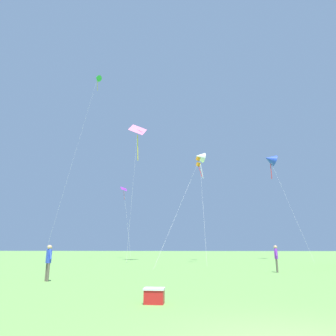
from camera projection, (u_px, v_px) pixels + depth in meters
The scene contains 9 objects.
kite_pink_low at pixel (138, 138), 42.33m from camera, with size 2.41×5.70×18.61m.
kite_orange_box at pixel (198, 163), 35.46m from camera, with size 3.92×10.52×11.94m.
kite_white_distant at pixel (200, 157), 42.05m from camera, with size 1.82×12.00×14.53m.
kite_blue_delta at pixel (270, 160), 47.82m from camera, with size 2.88×10.67×16.14m.
kite_purple_streamer at pixel (124, 193), 51.79m from camera, with size 3.16×4.71×11.77m.
kite_green_small at pixel (97, 78), 52.36m from camera, with size 3.72×7.74×30.57m.
person_near_tree at pixel (49, 259), 15.04m from camera, with size 0.48×0.41×1.71m.
person_foreground_watcher at pixel (276, 256), 20.59m from camera, with size 0.24×0.57×1.75m.
picnic_cooler at pixel (154, 296), 8.80m from camera, with size 0.60×0.40×0.44m.
Camera 1 is at (-1.45, -5.62, 1.54)m, focal length 32.73 mm.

